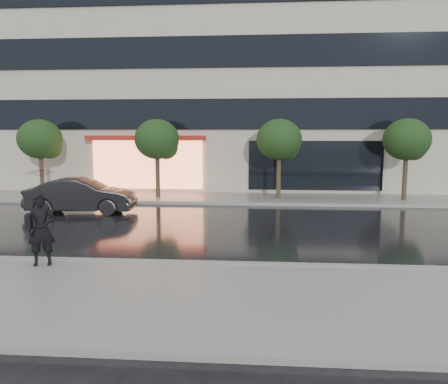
# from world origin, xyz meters

# --- Properties ---
(ground) EXTENTS (120.00, 120.00, 0.00)m
(ground) POSITION_xyz_m (0.00, 0.00, 0.00)
(ground) COLOR black
(ground) RESTS_ON ground
(sidewalk_near) EXTENTS (60.00, 4.50, 0.12)m
(sidewalk_near) POSITION_xyz_m (0.00, -3.25, 0.06)
(sidewalk_near) COLOR slate
(sidewalk_near) RESTS_ON ground
(sidewalk_far) EXTENTS (60.00, 3.50, 0.12)m
(sidewalk_far) POSITION_xyz_m (0.00, 10.25, 0.06)
(sidewalk_far) COLOR slate
(sidewalk_far) RESTS_ON ground
(curb_near) EXTENTS (60.00, 0.25, 0.14)m
(curb_near) POSITION_xyz_m (0.00, -1.00, 0.07)
(curb_near) COLOR gray
(curb_near) RESTS_ON ground
(curb_far) EXTENTS (60.00, 0.25, 0.14)m
(curb_far) POSITION_xyz_m (0.00, 8.50, 0.07)
(curb_far) COLOR gray
(curb_far) RESTS_ON ground
(office_building) EXTENTS (30.00, 12.76, 18.00)m
(office_building) POSITION_xyz_m (-0.00, 17.97, 9.00)
(office_building) COLOR #B4AC98
(office_building) RESTS_ON ground
(tree_far_west) EXTENTS (2.20, 2.20, 3.99)m
(tree_far_west) POSITION_xyz_m (-8.94, 10.03, 2.92)
(tree_far_west) COLOR #33261C
(tree_far_west) RESTS_ON ground
(tree_mid_west) EXTENTS (2.20, 2.20, 3.99)m
(tree_mid_west) POSITION_xyz_m (-2.94, 10.03, 2.92)
(tree_mid_west) COLOR #33261C
(tree_mid_west) RESTS_ON ground
(tree_mid_east) EXTENTS (2.20, 2.20, 3.99)m
(tree_mid_east) POSITION_xyz_m (3.06, 10.03, 2.92)
(tree_mid_east) COLOR #33261C
(tree_mid_east) RESTS_ON ground
(tree_far_east) EXTENTS (2.20, 2.20, 3.99)m
(tree_far_east) POSITION_xyz_m (9.06, 10.03, 2.92)
(tree_far_east) COLOR #33261C
(tree_far_east) RESTS_ON ground
(parked_car) EXTENTS (4.49, 1.85, 1.45)m
(parked_car) POSITION_xyz_m (-5.29, 6.00, 0.72)
(parked_car) COLOR black
(parked_car) RESTS_ON ground
(pedestrian_with_umbrella) EXTENTS (1.04, 1.05, 2.34)m
(pedestrian_with_umbrella) POSITION_xyz_m (-3.14, -1.49, 1.57)
(pedestrian_with_umbrella) COLOR black
(pedestrian_with_umbrella) RESTS_ON sidewalk_near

